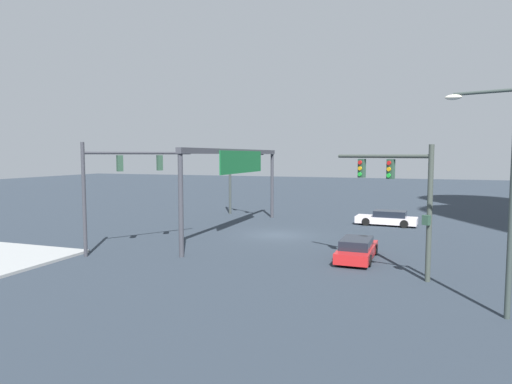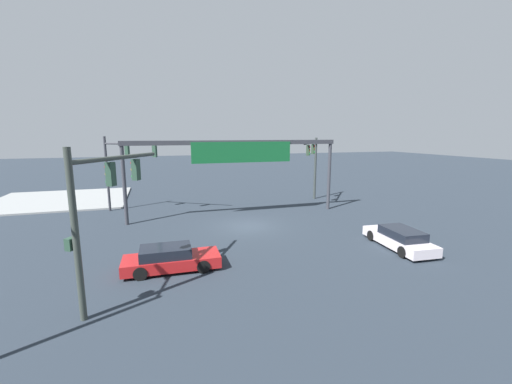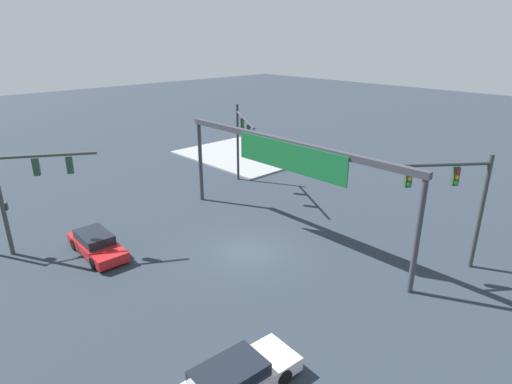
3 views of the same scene
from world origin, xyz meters
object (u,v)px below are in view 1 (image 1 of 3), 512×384
traffic_signal_near_corner (404,189)px  sedan_car_approaching (357,249)px  sedan_car_waiting_far (387,218)px  traffic_signal_opposite_side (116,176)px  traffic_signal_cross_street (237,170)px  streetlamp_curved_arm (504,185)px

traffic_signal_near_corner → sedan_car_approaching: bearing=-15.8°
traffic_signal_near_corner → sedan_car_waiting_far: bearing=-53.3°
traffic_signal_opposite_side → sedan_car_approaching: bearing=-46.8°
sedan_car_approaching → sedan_car_waiting_far: bearing=-2.1°
traffic_signal_cross_street → sedan_car_approaching: 19.70m
traffic_signal_cross_street → sedan_car_approaching: traffic_signal_cross_street is taller
traffic_signal_opposite_side → traffic_signal_cross_street: traffic_signal_opposite_side is taller
traffic_signal_near_corner → streetlamp_curved_arm: (4.60, 3.40, 0.53)m
streetlamp_curved_arm → sedan_car_waiting_far: streetlamp_curved_arm is taller
traffic_signal_near_corner → streetlamp_curved_arm: size_ratio=0.77×
sedan_car_approaching → sedan_car_waiting_far: same height
streetlamp_curved_arm → traffic_signal_opposite_side: bearing=4.8°
traffic_signal_opposite_side → sedan_car_waiting_far: size_ratio=1.31×
traffic_signal_cross_street → streetlamp_curved_arm: size_ratio=0.78×
traffic_signal_opposite_side → sedan_car_approaching: 14.41m
traffic_signal_near_corner → sedan_car_approaching: 5.04m
traffic_signal_cross_street → streetlamp_curved_arm: streetlamp_curved_arm is taller
traffic_signal_near_corner → sedan_car_waiting_far: 16.10m
traffic_signal_opposite_side → sedan_car_approaching: (-2.79, 13.58, -3.92)m
traffic_signal_opposite_side → traffic_signal_cross_street: size_ratio=1.03×
streetlamp_curved_arm → sedan_car_approaching: (-7.18, -5.83, -4.12)m
traffic_signal_opposite_side → sedan_car_waiting_far: (-15.83, 14.43, -3.92)m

